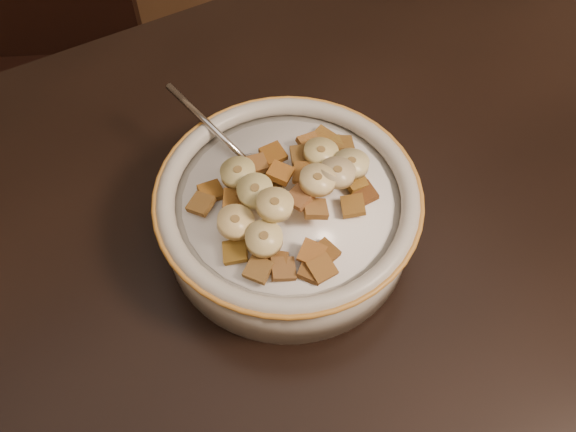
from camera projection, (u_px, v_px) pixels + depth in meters
name	position (u px, v px, depth m)	size (l,w,h in m)	color
table	(387.00, 299.00, 0.60)	(1.40, 0.90, 0.04)	black
chair	(69.00, 96.00, 1.16)	(0.38, 0.38, 0.86)	black
cereal_bowl	(288.00, 218.00, 0.59)	(0.23, 0.23, 0.05)	#BEB5A5
milk	(288.00, 201.00, 0.57)	(0.19, 0.19, 0.00)	white
spoon	(260.00, 174.00, 0.58)	(0.04, 0.05, 0.01)	#B2B2B2
cereal_square_0	(280.00, 173.00, 0.56)	(0.02, 0.02, 0.01)	#945F1F
cereal_square_1	(250.00, 193.00, 0.56)	(0.02, 0.02, 0.01)	brown
cereal_square_2	(248.00, 176.00, 0.57)	(0.02, 0.02, 0.01)	#985B1F
cereal_square_3	(302.00, 156.00, 0.58)	(0.02, 0.02, 0.01)	brown
cereal_square_4	(283.00, 269.00, 0.53)	(0.02, 0.02, 0.01)	brown
cereal_square_5	(211.00, 192.00, 0.57)	(0.02, 0.02, 0.01)	brown
cereal_square_6	(258.00, 270.00, 0.52)	(0.02, 0.02, 0.01)	olive
cereal_square_7	(322.00, 268.00, 0.52)	(0.02, 0.02, 0.01)	brown
cereal_square_8	(299.00, 198.00, 0.54)	(0.02, 0.02, 0.01)	#935C34
cereal_square_9	(333.00, 147.00, 0.60)	(0.02, 0.02, 0.01)	olive
cereal_square_10	(355.00, 181.00, 0.57)	(0.02, 0.02, 0.01)	olive
cereal_square_11	(305.00, 173.00, 0.57)	(0.02, 0.02, 0.01)	brown
cereal_square_12	(311.00, 271.00, 0.53)	(0.02, 0.02, 0.01)	brown
cereal_square_13	(323.00, 138.00, 0.61)	(0.02, 0.02, 0.01)	olive
cereal_square_14	(329.00, 167.00, 0.57)	(0.02, 0.02, 0.01)	brown
cereal_square_15	(325.00, 253.00, 0.53)	(0.02, 0.02, 0.01)	brown
cereal_square_16	(275.00, 263.00, 0.53)	(0.02, 0.02, 0.01)	brown
cereal_square_17	(235.00, 252.00, 0.53)	(0.02, 0.02, 0.01)	#996A1A
cereal_square_18	(315.00, 209.00, 0.54)	(0.02, 0.02, 0.01)	#945829
cereal_square_19	(321.00, 156.00, 0.59)	(0.02, 0.02, 0.01)	olive
cereal_square_20	(234.00, 200.00, 0.55)	(0.02, 0.02, 0.01)	#905E21
cereal_square_21	(353.00, 206.00, 0.56)	(0.02, 0.02, 0.01)	brown
cereal_square_22	(201.00, 204.00, 0.56)	(0.02, 0.02, 0.01)	brown
cereal_square_23	(310.00, 144.00, 0.59)	(0.02, 0.02, 0.01)	brown
cereal_square_24	(364.00, 194.00, 0.57)	(0.02, 0.02, 0.01)	brown
cereal_square_25	(342.00, 144.00, 0.60)	(0.02, 0.02, 0.01)	brown
cereal_square_26	(273.00, 154.00, 0.58)	(0.02, 0.02, 0.01)	#643211
cereal_square_27	(312.00, 253.00, 0.53)	(0.02, 0.02, 0.01)	#9D5A25
cereal_square_28	(256.00, 165.00, 0.57)	(0.02, 0.02, 0.01)	brown
banana_slice_0	(238.00, 173.00, 0.56)	(0.03, 0.03, 0.01)	#CEBD74
banana_slice_1	(236.00, 222.00, 0.53)	(0.03, 0.03, 0.01)	#D8B66F
banana_slice_2	(275.00, 205.00, 0.53)	(0.03, 0.03, 0.01)	#E0C778
banana_slice_3	(321.00, 153.00, 0.57)	(0.03, 0.03, 0.01)	#CDC068
banana_slice_4	(318.00, 180.00, 0.54)	(0.03, 0.03, 0.01)	#FEE393
banana_slice_5	(351.00, 164.00, 0.56)	(0.03, 0.03, 0.01)	#F4E198
banana_slice_6	(255.00, 191.00, 0.54)	(0.03, 0.03, 0.01)	tan
banana_slice_7	(264.00, 239.00, 0.52)	(0.03, 0.03, 0.01)	#FAE6A5
banana_slice_8	(337.00, 173.00, 0.55)	(0.03, 0.03, 0.01)	tan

